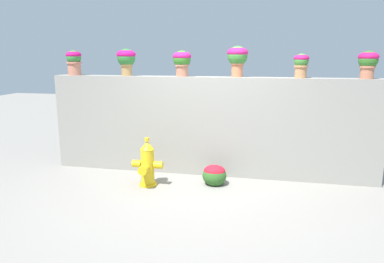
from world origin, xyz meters
TOP-DOWN VIEW (x-y plane):
  - ground_plane at (0.00, 0.00)m, footprint 24.00×24.00m
  - stone_wall at (0.00, 1.20)m, footprint 5.36×0.30m
  - potted_plant_0 at (-2.36, 1.17)m, footprint 0.26×0.26m
  - potted_plant_1 at (-1.41, 1.21)m, footprint 0.32×0.32m
  - potted_plant_2 at (-0.45, 1.20)m, footprint 0.30×0.30m
  - potted_plant_3 at (0.44, 1.23)m, footprint 0.33×0.33m
  - potted_plant_4 at (1.40, 1.18)m, footprint 0.23×0.23m
  - potted_plant_5 at (2.34, 1.17)m, footprint 0.28×0.28m
  - fire_hydrant at (-0.82, 0.42)m, footprint 0.48×0.39m
  - flower_bush_left at (0.18, 0.67)m, footprint 0.37×0.33m

SIDE VIEW (x-z plane):
  - ground_plane at x=0.00m, z-range 0.00..0.00m
  - flower_bush_left at x=0.18m, z-range 0.01..0.33m
  - fire_hydrant at x=-0.82m, z-range -0.04..0.71m
  - stone_wall at x=0.00m, z-range 0.00..1.63m
  - potted_plant_4 at x=1.40m, z-range 1.66..2.03m
  - potted_plant_0 at x=-2.36m, z-range 1.66..2.09m
  - potted_plant_5 at x=2.34m, z-range 1.67..2.08m
  - potted_plant_2 at x=-0.45m, z-range 1.67..2.09m
  - potted_plant_1 at x=-1.41m, z-range 1.69..2.14m
  - potted_plant_3 at x=0.44m, z-range 1.70..2.18m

